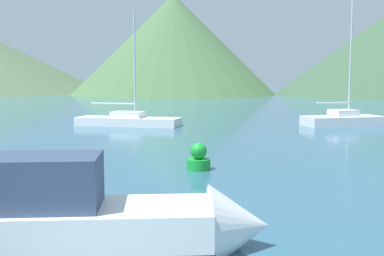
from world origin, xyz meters
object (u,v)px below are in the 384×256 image
motorboat_near (67,221)px  buoy_marker (199,158)px  sailboat_inner (343,118)px  sailboat_middle (128,120)px

motorboat_near → buoy_marker: bearing=68.2°
sailboat_inner → sailboat_middle: sailboat_inner is taller
motorboat_near → sailboat_inner: size_ratio=0.67×
sailboat_inner → buoy_marker: bearing=-136.9°
buoy_marker → sailboat_middle: bearing=115.5°
sailboat_middle → buoy_marker: (6.71, -14.04, 0.02)m
motorboat_near → sailboat_inner: 26.15m
buoy_marker → motorboat_near: bearing=-99.0°
motorboat_near → sailboat_inner: bearing=57.7°
motorboat_near → sailboat_middle: (-5.40, 22.34, -0.23)m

